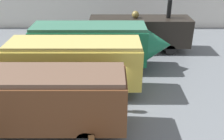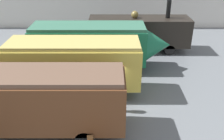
{
  "view_description": "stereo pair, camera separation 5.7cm",
  "coord_description": "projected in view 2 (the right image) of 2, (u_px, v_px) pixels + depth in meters",
  "views": [
    {
      "loc": [
        0.36,
        -13.34,
        8.81
      ],
      "look_at": [
        0.35,
        1.0,
        1.6
      ],
      "focal_mm": 40.0,
      "sensor_mm": 36.0,
      "label": 1
    },
    {
      "loc": [
        0.42,
        -13.34,
        8.81
      ],
      "look_at": [
        0.35,
        1.0,
        1.6
      ],
      "focal_mm": 40.0,
      "sensor_mm": 36.0,
      "label": 2
    }
  ],
  "objects": [
    {
      "name": "passenger_coach_wooden",
      "position": [
        26.0,
        98.0,
        12.34
      ],
      "size": [
        9.86,
        2.51,
        3.46
      ],
      "color": "brown",
      "rests_on": "ground_plane"
    },
    {
      "name": "steam_locomotive",
      "position": [
        140.0,
        31.0,
        22.5
      ],
      "size": [
        8.95,
        2.51,
        4.61
      ],
      "color": "black",
      "rests_on": "ground_plane"
    },
    {
      "name": "streamlined_locomotive",
      "position": [
        101.0,
        44.0,
        18.98
      ],
      "size": [
        10.46,
        2.66,
        3.55
      ],
      "color": "#196B47",
      "rests_on": "ground_plane"
    },
    {
      "name": "passenger_coach_vintage",
      "position": [
        76.0,
        63.0,
        15.72
      ],
      "size": [
        8.23,
        2.6,
        3.61
      ],
      "color": "#E0C64C",
      "rests_on": "ground_plane"
    },
    {
      "name": "ground_plane",
      "position": [
        106.0,
        99.0,
        15.88
      ],
      "size": [
        80.0,
        80.0,
        0.0
      ],
      "primitive_type": "plane",
      "color": "slate"
    },
    {
      "name": "visitor_person",
      "position": [
        123.0,
        99.0,
        14.35
      ],
      "size": [
        0.34,
        0.34,
        1.65
      ],
      "color": "#262633",
      "rests_on": "ground_plane"
    }
  ]
}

